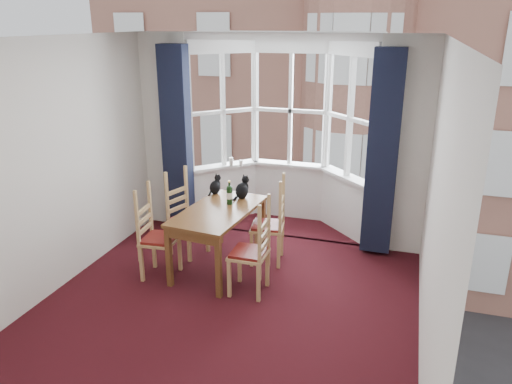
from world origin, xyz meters
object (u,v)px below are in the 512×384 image
at_px(chair_right_far, 274,227).
at_px(cat_left, 215,186).
at_px(chair_left_near, 153,239).
at_px(candle_tall, 231,162).
at_px(chair_right_near, 256,255).
at_px(candle_short, 241,163).
at_px(chair_left_far, 183,219).
at_px(dining_table, 219,217).
at_px(wine_bottle, 229,194).
at_px(cat_right, 242,189).

xyz_separation_m(chair_right_far, cat_left, (-0.85, 0.17, 0.41)).
bearing_deg(chair_left_near, candle_tall, 81.73).
xyz_separation_m(chair_right_near, candle_short, (-0.88, 2.03, 0.44)).
xyz_separation_m(chair_right_near, cat_left, (-0.87, 0.98, 0.41)).
xyz_separation_m(chair_left_far, chair_right_near, (1.24, -0.73, 0.00)).
height_order(chair_right_far, candle_short, candle_short).
distance_m(dining_table, chair_right_near, 0.80).
relative_size(dining_table, chair_right_far, 1.58).
bearing_deg(candle_tall, candle_short, 11.67).
relative_size(chair_left_far, wine_bottle, 3.06).
height_order(dining_table, wine_bottle, wine_bottle).
relative_size(chair_left_near, cat_right, 2.98).
distance_m(chair_right_far, candle_tall, 1.62).
xyz_separation_m(wine_bottle, candle_tall, (-0.47, 1.34, 0.02)).
relative_size(dining_table, candle_tall, 11.48).
distance_m(chair_left_near, candle_tall, 2.04).
height_order(dining_table, chair_right_far, chair_right_far).
bearing_deg(chair_right_near, chair_left_far, 149.47).
bearing_deg(dining_table, candle_tall, 104.43).
bearing_deg(candle_tall, wine_bottle, -70.80).
height_order(chair_right_near, candle_short, candle_short).
bearing_deg(cat_right, chair_right_near, -62.66).
xyz_separation_m(dining_table, candle_tall, (-0.40, 1.55, 0.25)).
bearing_deg(candle_tall, chair_right_near, -62.93).
bearing_deg(candle_short, candle_tall, -168.33).
bearing_deg(dining_table, chair_left_near, -148.57).
relative_size(chair_left_far, candle_short, 10.34).
bearing_deg(wine_bottle, candle_short, 103.19).
bearing_deg(chair_left_far, cat_left, 34.10).
height_order(chair_left_near, chair_right_near, same).
bearing_deg(chair_right_near, dining_table, 144.20).
relative_size(dining_table, chair_left_near, 1.58).
bearing_deg(cat_right, wine_bottle, -106.86).
distance_m(dining_table, chair_left_far, 0.71).
distance_m(chair_right_near, cat_right, 1.12).
bearing_deg(cat_right, chair_left_near, -132.91).
relative_size(cat_left, cat_right, 0.87).
xyz_separation_m(chair_left_far, candle_short, (0.37, 1.30, 0.44)).
bearing_deg(candle_short, chair_right_near, -66.64).
bearing_deg(cat_right, candle_tall, 116.83).
relative_size(chair_left_near, chair_right_far, 1.00).
bearing_deg(cat_left, dining_table, -65.03).
xyz_separation_m(dining_table, chair_right_far, (0.61, 0.37, -0.21)).
relative_size(dining_table, cat_left, 5.42).
distance_m(chair_left_near, cat_left, 1.12).
bearing_deg(chair_right_near, candle_short, 113.36).
bearing_deg(candle_tall, chair_left_far, -99.84).
bearing_deg(cat_right, chair_right_far, -13.33).
bearing_deg(cat_left, chair_right_far, -11.13).
relative_size(chair_right_near, wine_bottle, 3.06).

